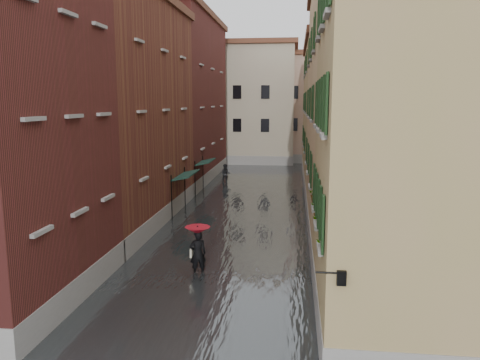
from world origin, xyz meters
The scene contains 15 objects.
ground centered at (0.00, 0.00, 0.00)m, with size 120.00×120.00×0.00m, color slate.
floodwater centered at (0.00, 13.00, 0.10)m, with size 10.00×60.00×0.20m, color #404447.
building_left_mid centered at (-7.00, 9.00, 6.25)m, with size 6.00×14.00×12.50m, color brown.
building_left_far centered at (-7.00, 24.00, 7.00)m, with size 6.00×16.00×14.00m, color maroon.
building_right_near centered at (7.00, -2.00, 5.75)m, with size 6.00×8.00×11.50m, color #99894F.
building_right_mid centered at (7.00, 9.00, 6.50)m, with size 6.00×14.00×13.00m, color tan.
building_right_far centered at (7.00, 24.00, 5.75)m, with size 6.00×16.00×11.50m, color #99894F.
building_end_cream centered at (-3.00, 38.00, 6.50)m, with size 12.00×9.00×13.00m, color #B3AA8F.
building_end_pink centered at (6.00, 40.00, 6.00)m, with size 10.00×9.00×12.00m, color tan.
awning_near centered at (-3.48, 11.40, 2.48)m, with size 1.09×3.42×2.80m.
awning_far centered at (-3.49, 17.74, 2.47)m, with size 1.09×3.00×2.80m.
wall_lantern centered at (4.33, -6.00, 3.01)m, with size 0.71×0.22×0.35m.
window_planters centered at (4.12, -0.75, 3.51)m, with size 0.59×7.86×0.84m.
pedestrian_main centered at (-0.63, 1.33, 1.28)m, with size 1.05×1.05×2.06m.
pedestrian_far centered at (-2.67, 22.70, 0.86)m, with size 0.83×0.65×1.72m, color black.
Camera 1 is at (3.21, -16.58, 7.06)m, focal length 35.00 mm.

